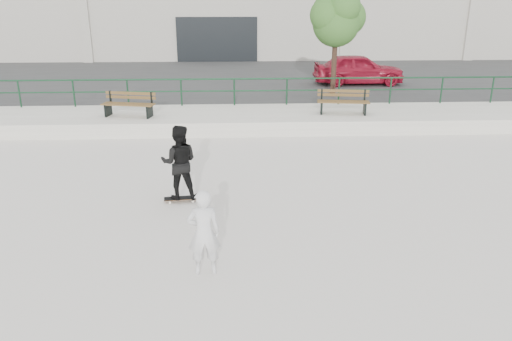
{
  "coord_description": "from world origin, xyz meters",
  "views": [
    {
      "loc": [
        0.96,
        -8.01,
        4.5
      ],
      "look_at": [
        1.42,
        2.0,
        0.95
      ],
      "focal_mm": 35.0,
      "sensor_mm": 36.0,
      "label": 1
    }
  ],
  "objects_px": {
    "red_car": "(358,69)",
    "bench_left": "(129,104)",
    "skateboard": "(181,198)",
    "bench_right": "(343,102)",
    "standing_skater": "(179,162)",
    "seated_skater": "(204,233)",
    "tree": "(337,18)"
  },
  "relations": [
    {
      "from": "red_car",
      "to": "bench_left",
      "type": "bearing_deg",
      "value": 122.75
    },
    {
      "from": "bench_left",
      "to": "skateboard",
      "type": "bearing_deg",
      "value": -57.97
    },
    {
      "from": "bench_right",
      "to": "standing_skater",
      "type": "bearing_deg",
      "value": -119.98
    },
    {
      "from": "bench_right",
      "to": "standing_skater",
      "type": "xyz_separation_m",
      "value": [
        -5.11,
        -6.59,
        0.03
      ]
    },
    {
      "from": "red_car",
      "to": "seated_skater",
      "type": "xyz_separation_m",
      "value": [
        -6.39,
        -15.78,
        -0.45
      ]
    },
    {
      "from": "red_car",
      "to": "standing_skater",
      "type": "distance_m",
      "value": 14.48
    },
    {
      "from": "bench_left",
      "to": "bench_right",
      "type": "xyz_separation_m",
      "value": [
        7.48,
        0.08,
        0.0
      ]
    },
    {
      "from": "bench_right",
      "to": "skateboard",
      "type": "relative_size",
      "value": 2.34
    },
    {
      "from": "tree",
      "to": "seated_skater",
      "type": "bearing_deg",
      "value": -109.84
    },
    {
      "from": "skateboard",
      "to": "bench_right",
      "type": "bearing_deg",
      "value": 45.15
    },
    {
      "from": "tree",
      "to": "skateboard",
      "type": "height_order",
      "value": "tree"
    },
    {
      "from": "tree",
      "to": "seated_skater",
      "type": "relative_size",
      "value": 2.74
    },
    {
      "from": "bench_right",
      "to": "bench_left",
      "type": "bearing_deg",
      "value": -171.54
    },
    {
      "from": "bench_left",
      "to": "standing_skater",
      "type": "xyz_separation_m",
      "value": [
        2.37,
        -6.5,
        0.04
      ]
    },
    {
      "from": "bench_left",
      "to": "red_car",
      "type": "relative_size",
      "value": 0.45
    },
    {
      "from": "red_car",
      "to": "seated_skater",
      "type": "distance_m",
      "value": 17.03
    },
    {
      "from": "skateboard",
      "to": "standing_skater",
      "type": "distance_m",
      "value": 0.88
    },
    {
      "from": "tree",
      "to": "seated_skater",
      "type": "xyz_separation_m",
      "value": [
        -4.69,
        -13.01,
        -2.87
      ]
    },
    {
      "from": "red_car",
      "to": "skateboard",
      "type": "bearing_deg",
      "value": 150.53
    },
    {
      "from": "bench_left",
      "to": "bench_right",
      "type": "height_order",
      "value": "bench_right"
    },
    {
      "from": "bench_left",
      "to": "skateboard",
      "type": "distance_m",
      "value": 6.97
    },
    {
      "from": "bench_right",
      "to": "standing_skater",
      "type": "relative_size",
      "value": 1.1
    },
    {
      "from": "red_car",
      "to": "standing_skater",
      "type": "xyz_separation_m",
      "value": [
        -7.1,
        -12.62,
        -0.26
      ]
    },
    {
      "from": "red_car",
      "to": "standing_skater",
      "type": "height_order",
      "value": "red_car"
    },
    {
      "from": "bench_left",
      "to": "bench_right",
      "type": "bearing_deg",
      "value": 12.63
    },
    {
      "from": "bench_left",
      "to": "skateboard",
      "type": "xyz_separation_m",
      "value": [
        2.37,
        -6.5,
        -0.84
      ]
    },
    {
      "from": "tree",
      "to": "standing_skater",
      "type": "distance_m",
      "value": 11.55
    },
    {
      "from": "standing_skater",
      "to": "seated_skater",
      "type": "height_order",
      "value": "standing_skater"
    },
    {
      "from": "seated_skater",
      "to": "bench_left",
      "type": "bearing_deg",
      "value": -77.92
    },
    {
      "from": "bench_left",
      "to": "bench_right",
      "type": "relative_size",
      "value": 1.01
    },
    {
      "from": "red_car",
      "to": "skateboard",
      "type": "relative_size",
      "value": 5.19
    },
    {
      "from": "red_car",
      "to": "standing_skater",
      "type": "bearing_deg",
      "value": 150.53
    }
  ]
}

